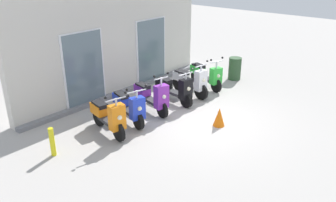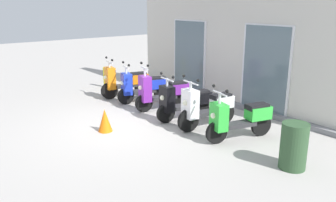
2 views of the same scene
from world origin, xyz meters
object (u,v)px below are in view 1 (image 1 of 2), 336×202
scooter_black (174,89)px  traffic_cone (219,117)px  scooter_green (206,75)px  trash_bin (235,68)px  curb_bollard (52,142)px  scooter_orange (108,116)px  scooter_white (191,81)px  scooter_blue (129,106)px  scooter_purple (152,96)px

scooter_black → traffic_cone: size_ratio=3.07×
scooter_green → trash_bin: size_ratio=1.89×
scooter_black → trash_bin: scooter_black is taller
scooter_green → traffic_cone: size_ratio=3.00×
scooter_green → curb_bollard: bearing=179.3°
scooter_orange → scooter_white: 3.50m
scooter_orange → trash_bin: size_ratio=1.90×
trash_bin → traffic_cone: bearing=-154.9°
curb_bollard → trash_bin: bearing=-2.7°
scooter_blue → scooter_black: size_ratio=0.97×
scooter_black → curb_bollard: (-4.25, 0.09, -0.11)m
traffic_cone → curb_bollard: bearing=151.6°
traffic_cone → scooter_black: bearing=77.1°
scooter_black → traffic_cone: bearing=-102.9°
scooter_purple → scooter_green: scooter_purple is taller
scooter_purple → scooter_white: (1.77, -0.07, 0.00)m
scooter_blue → trash_bin: (5.08, -0.31, -0.05)m
scooter_white → scooter_green: (0.95, 0.05, -0.03)m
scooter_black → scooter_white: size_ratio=1.02×
scooter_black → curb_bollard: 4.25m
scooter_white → trash_bin: 2.41m
scooter_white → scooter_green: bearing=2.9°
trash_bin → curb_bollard: size_ratio=1.18×
trash_bin → scooter_white: bearing=174.4°
scooter_green → traffic_cone: scooter_green is taller
scooter_green → curb_bollard: (-5.98, 0.07, -0.13)m
scooter_orange → scooter_green: (4.45, 0.08, -0.02)m
trash_bin → curb_bollard: (-7.44, 0.35, -0.06)m
scooter_black → traffic_cone: (-0.45, -1.97, -0.20)m
scooter_green → trash_bin: 1.48m
scooter_purple → scooter_black: scooter_purple is taller
scooter_black → scooter_blue: bearing=178.5°
scooter_blue → scooter_black: same height
scooter_orange → scooter_purple: scooter_purple is taller
scooter_orange → scooter_black: size_ratio=0.99×
scooter_black → scooter_white: scooter_white is taller
scooter_blue → traffic_cone: (1.44, -2.02, -0.21)m
scooter_blue → scooter_purple: bearing=-0.3°
scooter_orange → curb_bollard: 1.55m
scooter_white → curb_bollard: 5.04m
scooter_black → trash_bin: bearing=-4.7°
traffic_cone → trash_bin: trash_bin is taller
scooter_blue → trash_bin: size_ratio=1.86×
scooter_orange → scooter_green: size_ratio=1.01×
scooter_purple → curb_bollard: size_ratio=2.29×
traffic_cone → curb_bollard: curb_bollard is taller
scooter_purple → traffic_cone: size_ratio=3.09×
curb_bollard → scooter_orange: bearing=-5.5°
trash_bin → curb_bollard: 7.45m
traffic_cone → curb_bollard: (-3.80, 2.05, 0.09)m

